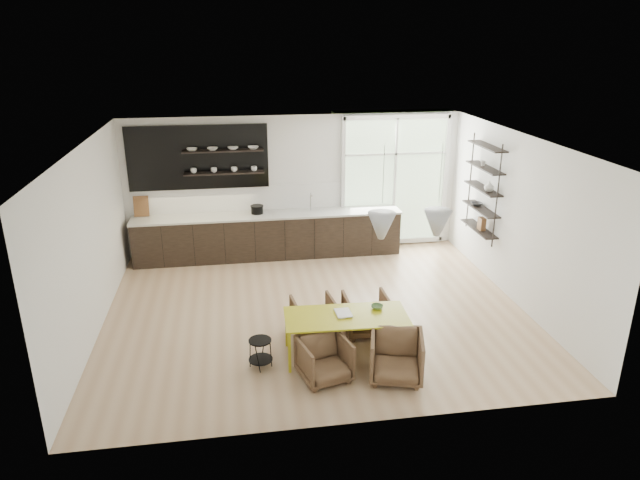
{
  "coord_description": "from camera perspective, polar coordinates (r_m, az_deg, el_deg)",
  "views": [
    {
      "loc": [
        -1.29,
        -8.6,
        4.46
      ],
      "look_at": [
        0.16,
        0.6,
        1.06
      ],
      "focal_mm": 32.0,
      "sensor_mm": 36.0,
      "label": 1
    }
  ],
  "objects": [
    {
      "name": "right_shelving",
      "position": [
        11.18,
        16.01,
        4.7
      ],
      "size": [
        0.26,
        1.22,
        1.9
      ],
      "color": "black",
      "rests_on": "ground"
    },
    {
      "name": "armchair_front_left",
      "position": [
        7.88,
        0.44,
        -11.85
      ],
      "size": [
        0.79,
        0.8,
        0.6
      ],
      "primitive_type": "imported",
      "rotation": [
        0.0,
        0.0,
        0.27
      ],
      "color": "brown",
      "rests_on": "ground"
    },
    {
      "name": "armchair_back_left",
      "position": [
        8.96,
        -0.65,
        -7.65
      ],
      "size": [
        0.71,
        0.72,
        0.6
      ],
      "primitive_type": "imported",
      "rotation": [
        0.0,
        0.0,
        3.26
      ],
      "color": "brown",
      "rests_on": "ground"
    },
    {
      "name": "room",
      "position": [
        10.32,
        1.89,
        3.13
      ],
      "size": [
        7.02,
        6.01,
        2.91
      ],
      "color": "tan",
      "rests_on": "ground"
    },
    {
      "name": "table_book",
      "position": [
        8.26,
        1.59,
        -7.4
      ],
      "size": [
        0.23,
        0.31,
        0.03
      ],
      "primitive_type": "imported",
      "rotation": [
        0.0,
        0.0,
        0.04
      ],
      "color": "white",
      "rests_on": "dining_table"
    },
    {
      "name": "armchair_front_right",
      "position": [
        7.95,
        7.64,
        -11.49
      ],
      "size": [
        0.87,
        0.88,
        0.66
      ],
      "primitive_type": "imported",
      "rotation": [
        0.0,
        0.0,
        -0.26
      ],
      "color": "brown",
      "rests_on": "ground"
    },
    {
      "name": "armchair_back_right",
      "position": [
        9.03,
        4.62,
        -7.36
      ],
      "size": [
        0.68,
        0.7,
        0.63
      ],
      "primitive_type": "imported",
      "rotation": [
        0.0,
        0.0,
        3.15
      ],
      "color": "brown",
      "rests_on": "ground"
    },
    {
      "name": "kitchen_run",
      "position": [
        11.95,
        -5.6,
        1.08
      ],
      "size": [
        5.54,
        0.69,
        2.75
      ],
      "color": "black",
      "rests_on": "ground"
    },
    {
      "name": "wire_stool",
      "position": [
        8.18,
        -5.99,
        -10.84
      ],
      "size": [
        0.34,
        0.34,
        0.43
      ],
      "rotation": [
        0.0,
        0.0,
        -0.31
      ],
      "color": "black",
      "rests_on": "ground"
    },
    {
      "name": "table_bowl",
      "position": [
        8.46,
        5.72,
        -6.67
      ],
      "size": [
        0.19,
        0.19,
        0.05
      ],
      "primitive_type": "imported",
      "rotation": [
        0.0,
        0.0,
        -0.09
      ],
      "color": "#517646",
      "rests_on": "dining_table"
    },
    {
      "name": "dining_table",
      "position": [
        8.26,
        2.64,
        -7.85
      ],
      "size": [
        1.8,
        0.87,
        0.64
      ],
      "rotation": [
        0.0,
        0.0,
        -0.04
      ],
      "color": "gold",
      "rests_on": "ground"
    }
  ]
}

